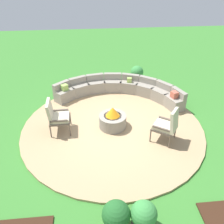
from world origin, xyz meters
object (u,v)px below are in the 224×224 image
(lounge_chair_front_right, at_px, (168,125))
(potted_plant_0, at_px, (137,74))
(fire_pit, at_px, (113,119))
(potted_plant_1, at_px, (116,217))
(curved_stone_bench, at_px, (120,90))
(potted_plant_2, at_px, (143,216))
(lounge_chair_front_left, at_px, (56,116))

(lounge_chair_front_right, bearing_deg, potted_plant_0, 36.65)
(fire_pit, relative_size, potted_plant_1, 1.13)
(curved_stone_bench, xyz_separation_m, potted_plant_0, (0.82, 1.07, 0.10))
(lounge_chair_front_right, bearing_deg, fire_pit, 94.87)
(potted_plant_0, xyz_separation_m, potted_plant_2, (-1.03, -6.18, -0.06))
(fire_pit, xyz_separation_m, potted_plant_2, (0.24, -3.26, 0.05))
(lounge_chair_front_left, bearing_deg, potted_plant_1, 21.55)
(potted_plant_2, bearing_deg, potted_plant_1, 176.16)
(potted_plant_0, distance_m, potted_plant_2, 6.26)
(potted_plant_2, bearing_deg, lounge_chair_front_left, 120.12)
(potted_plant_1, bearing_deg, potted_plant_0, 75.97)
(lounge_chair_front_right, bearing_deg, potted_plant_1, -179.90)
(lounge_chair_front_left, height_order, potted_plant_0, lounge_chair_front_left)
(potted_plant_0, bearing_deg, potted_plant_1, -104.03)
(curved_stone_bench, bearing_deg, fire_pit, -103.74)
(potted_plant_1, bearing_deg, curved_stone_bench, 81.99)
(lounge_chair_front_left, distance_m, potted_plant_0, 4.15)
(lounge_chair_front_right, height_order, potted_plant_0, lounge_chair_front_right)
(curved_stone_bench, xyz_separation_m, lounge_chair_front_left, (-2.07, -1.90, 0.27))
(lounge_chair_front_right, xyz_separation_m, potted_plant_2, (-1.16, -2.46, -0.23))
(curved_stone_bench, height_order, potted_plant_2, curved_stone_bench)
(potted_plant_0, height_order, potted_plant_2, potted_plant_0)
(potted_plant_0, bearing_deg, lounge_chair_front_left, -134.17)
(fire_pit, height_order, lounge_chair_front_right, lounge_chair_front_right)
(curved_stone_bench, distance_m, potted_plant_0, 1.36)
(fire_pit, bearing_deg, lounge_chair_front_right, -29.73)
(lounge_chair_front_right, distance_m, potted_plant_2, 2.73)
(lounge_chair_front_right, xyz_separation_m, potted_plant_0, (-0.13, 3.72, -0.17))
(lounge_chair_front_left, xyz_separation_m, lounge_chair_front_right, (3.02, -0.74, 0.01))
(curved_stone_bench, height_order, lounge_chair_front_right, lounge_chair_front_right)
(lounge_chair_front_left, height_order, lounge_chair_front_right, lounge_chair_front_right)
(curved_stone_bench, distance_m, potted_plant_2, 5.11)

